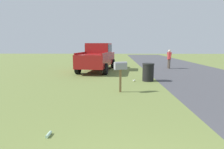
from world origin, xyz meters
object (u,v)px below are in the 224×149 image
Objects in this scene: trash_bin at (148,72)px; pedestrian at (169,58)px; pickup_truck at (98,56)px; mailbox at (120,68)px.

pedestrian is at bearing -26.50° from trash_bin.
trash_bin is at bearing 44.38° from pedestrian.
trash_bin is at bearing -135.23° from pickup_truck.
pedestrian is (5.35, -2.67, 0.41)m from trash_bin.
mailbox is at bearing 146.72° from trash_bin.
pedestrian is at bearing -70.70° from pickup_truck.
pickup_truck is at bearing -7.08° from pedestrian.
mailbox is at bearing 42.18° from pedestrian.
pickup_truck reaches higher than trash_bin.
trash_bin is at bearing -54.79° from mailbox.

